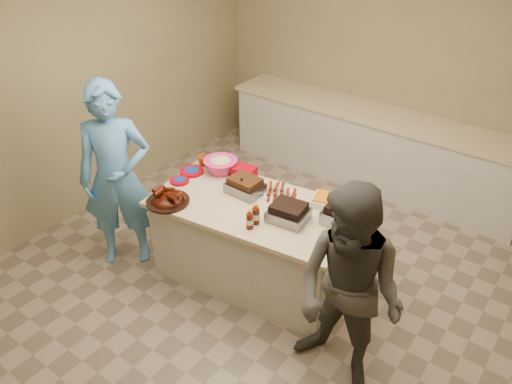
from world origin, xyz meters
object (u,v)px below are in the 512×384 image
Objects in this scene: rib_platter at (168,202)px; bbq_bottle_b at (250,228)px; plastic_cup at (203,165)px; guest_blue at (130,255)px; guest_gray at (338,373)px; bbq_bottle_a at (256,223)px; mustard_bottle at (255,193)px; island at (253,276)px; roasting_pan at (343,222)px; coleslaw_bowl at (221,172)px.

bbq_bottle_b is at bearing 9.05° from rib_platter.
guest_blue is (-0.38, -0.74, -0.82)m from plastic_cup.
bbq_bottle_a is at bearing 171.47° from guest_gray.
plastic_cup is at bearing 172.24° from mustard_bottle.
bbq_bottle_a reaches higher than bbq_bottle_b.
island is 0.86m from bbq_bottle_a.
guest_gray is (1.26, -0.64, -0.82)m from mustard_bottle.
island is 1.16m from plastic_cup.
bbq_bottle_a is at bearing -32.37° from guest_blue.
bbq_bottle_b is at bearing -28.86° from plastic_cup.
island is at bearing -21.67° from guest_blue.
plastic_cup is 1.16m from guest_blue.
plastic_cup is 0.07× the size of guest_gray.
bbq_bottle_b is at bearing -57.48° from mustard_bottle.
bbq_bottle_b is (0.19, -0.28, 0.82)m from island.
island reaches higher than guest_blue.
coleslaw_bowl is at bearing 178.75° from roasting_pan.
roasting_pan is 2.69× the size of mustard_bottle.
coleslaw_bowl is (-0.57, 0.26, 0.82)m from island.
guest_blue is at bearing -128.85° from coleslaw_bowl.
guest_gray is at bearing -2.22° from rib_platter.
rib_platter is at bearing -170.95° from bbq_bottle_b.
coleslaw_bowl is 0.93m from bbq_bottle_b.
rib_platter is 0.69m from plastic_cup.
coleslaw_bowl is at bearing 0.26° from plastic_cup.
guest_gray is at bearing -20.50° from plastic_cup.
guest_gray is at bearing -29.65° from island.
rib_platter reaches higher than roasting_pan.
bbq_bottle_a is 1.30m from guest_gray.
guest_gray is (0.42, -0.71, -0.82)m from roasting_pan.
coleslaw_bowl reaches higher than bbq_bottle_b.
coleslaw_bowl is (0.03, 0.66, 0.00)m from rib_platter.
plastic_cup is at bearing 154.87° from bbq_bottle_a.
roasting_pan is 0.91× the size of coleslaw_bowl.
island is 1.13m from roasting_pan.
guest_gray is (2.33, 0.01, 0.00)m from guest_blue.
guest_blue is at bearing -165.10° from island.
plastic_cup reaches higher than island.
bbq_bottle_a reaches higher than roasting_pan.
rib_platter reaches higher than plastic_cup.
island is 1.03m from coleslaw_bowl.
bbq_bottle_b reaches higher than rib_platter.
bbq_bottle_a is 1.07× the size of bbq_bottle_b.
plastic_cup is at bearing 166.57° from guest_gray.
roasting_pan reaches higher than plastic_cup.
guest_blue is at bearing -171.56° from bbq_bottle_b.
bbq_bottle_a is 0.46m from mustard_bottle.
rib_platter is 0.23× the size of guest_gray.
island is 1.26m from guest_blue.
bbq_bottle_b is 0.10× the size of guest_gray.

